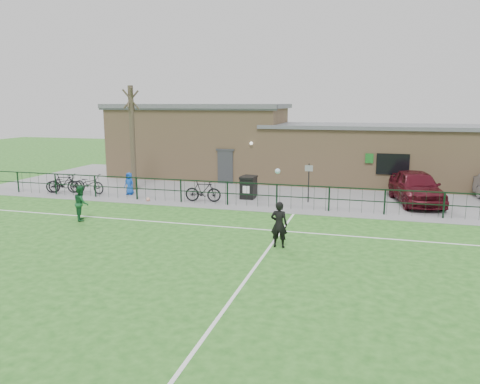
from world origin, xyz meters
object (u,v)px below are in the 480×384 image
(wheelie_bin_left, at_px, (249,187))
(bare_tree, at_px, (132,139))
(spectator_child, at_px, (129,184))
(bicycle_b, at_px, (64,183))
(wheelie_bin_right, at_px, (248,188))
(outfield_player, at_px, (81,203))
(sign_post, at_px, (309,183))
(car_maroon, at_px, (416,187))
(bicycle_a, at_px, (64,183))
(bicycle_c, at_px, (89,184))
(ball_ground, at_px, (148,199))
(bicycle_d, at_px, (203,191))

(wheelie_bin_left, bearing_deg, bare_tree, -171.93)
(bare_tree, bearing_deg, spectator_child, -71.54)
(bicycle_b, bearing_deg, wheelie_bin_right, -93.91)
(wheelie_bin_left, relative_size, outfield_player, 0.68)
(sign_post, height_order, spectator_child, sign_post)
(bare_tree, xyz_separation_m, wheelie_bin_left, (6.96, -0.08, -2.46))
(car_maroon, relative_size, bicycle_b, 2.71)
(bare_tree, distance_m, wheelie_bin_right, 7.52)
(bicycle_a, bearing_deg, bicycle_b, 96.26)
(wheelie_bin_left, distance_m, car_maroon, 8.63)
(bicycle_a, xyz_separation_m, outfield_player, (4.64, -5.14, 0.21))
(bicycle_c, bearing_deg, ball_ground, -94.33)
(wheelie_bin_right, relative_size, sign_post, 0.55)
(wheelie_bin_left, height_order, wheelie_bin_right, wheelie_bin_right)
(bare_tree, bearing_deg, sign_post, -4.32)
(wheelie_bin_right, height_order, outfield_player, outfield_player)
(sign_post, height_order, bicycle_d, sign_post)
(sign_post, height_order, ball_ground, sign_post)
(wheelie_bin_left, xyz_separation_m, bicycle_a, (-10.30, -1.89, 0.01))
(car_maroon, distance_m, bicycle_d, 10.82)
(car_maroon, bearing_deg, bicycle_d, -176.92)
(bare_tree, bearing_deg, outfield_player, -79.64)
(ball_ground, bearing_deg, sign_post, 13.72)
(bicycle_c, bearing_deg, bicycle_b, 110.26)
(wheelie_bin_right, height_order, ball_ground, wheelie_bin_right)
(bicycle_b, bearing_deg, bicycle_a, -75.48)
(wheelie_bin_left, bearing_deg, wheelie_bin_right, -69.72)
(wheelie_bin_right, height_order, spectator_child, spectator_child)
(ball_ground, bearing_deg, bicycle_a, 172.18)
(bare_tree, bearing_deg, bicycle_d, -22.80)
(wheelie_bin_left, relative_size, sign_post, 0.52)
(car_maroon, distance_m, bicycle_b, 19.09)
(spectator_child, bearing_deg, bicycle_b, -160.70)
(bare_tree, xyz_separation_m, wheelie_bin_right, (7.09, -0.68, -2.43))
(bicycle_d, relative_size, spectator_child, 1.52)
(car_maroon, relative_size, bicycle_d, 2.63)
(wheelie_bin_left, relative_size, bicycle_a, 0.51)
(bicycle_a, distance_m, bicycle_d, 8.41)
(bicycle_a, xyz_separation_m, bicycle_c, (1.44, 0.26, 0.01))
(car_maroon, bearing_deg, bicycle_c, 176.31)
(wheelie_bin_right, bearing_deg, car_maroon, 7.85)
(bare_tree, relative_size, outfield_player, 3.95)
(bare_tree, xyz_separation_m, sign_post, (10.30, -0.78, -1.98))
(bicycle_d, bearing_deg, bare_tree, 60.94)
(bicycle_b, bearing_deg, wheelie_bin_left, -90.57)
(wheelie_bin_right, relative_size, bicycle_d, 0.59)
(wheelie_bin_left, relative_size, bicycle_c, 0.50)
(wheelie_bin_left, distance_m, sign_post, 3.44)
(wheelie_bin_right, xyz_separation_m, bicycle_a, (-10.42, -1.29, -0.02))
(bicycle_d, bearing_deg, bicycle_c, 80.28)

